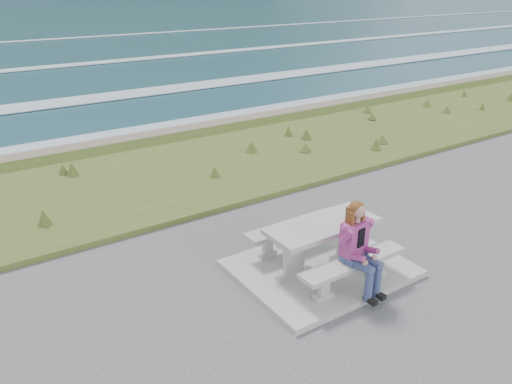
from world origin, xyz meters
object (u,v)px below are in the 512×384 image
Objects in this scene: bench_landward at (353,266)px; seated_woman at (361,260)px; picnic_table at (322,233)px; bench_seaward at (294,229)px.

bench_landward is 1.30× the size of seated_woman.
seated_woman reaches higher than picnic_table.
seated_woman is at bearing -89.40° from bench_seaward.
bench_seaward is at bearing 84.04° from seated_woman.
picnic_table is 1.00× the size of bench_landward.
seated_woman is at bearing -82.97° from bench_landward.
bench_landward and bench_seaward have the same top height.
bench_seaward is at bearing 90.00° from picnic_table.
seated_woman is (0.02, -1.53, 0.16)m from bench_seaward.
bench_landward is 1.40m from bench_seaward.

